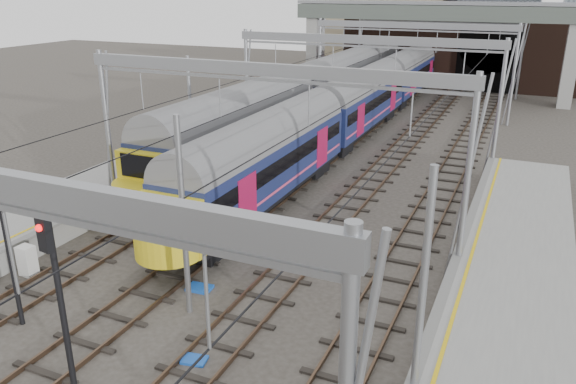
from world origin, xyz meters
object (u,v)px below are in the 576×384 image
at_px(train_main, 388,85).
at_px(relay_cabinet, 27,261).
at_px(signal_near_left, 5,241).
at_px(train_second, 366,70).
at_px(signal_near_centre, 56,285).

distance_m(train_main, relay_cabinet, 35.41).
height_order(signal_near_left, relay_cabinet, signal_near_left).
xyz_separation_m(train_main, train_second, (-4.00, 6.70, 0.16)).
relative_size(signal_near_left, relay_cabinet, 4.03).
distance_m(train_main, signal_near_left, 37.75).
relative_size(train_main, signal_near_left, 13.30).
distance_m(signal_near_left, relay_cabinet, 4.45).
bearing_deg(signal_near_left, relay_cabinet, 147.41).
bearing_deg(train_second, train_main, -59.15).
xyz_separation_m(train_second, signal_near_centre, (5.20, -46.07, 0.65)).
bearing_deg(signal_near_centre, relay_cabinet, 153.96).
bearing_deg(relay_cabinet, signal_near_left, -44.06).
relative_size(train_second, relay_cabinet, 58.47).
bearing_deg(signal_near_left, train_second, 105.79).
relative_size(signal_near_centre, relay_cabinet, 4.35).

